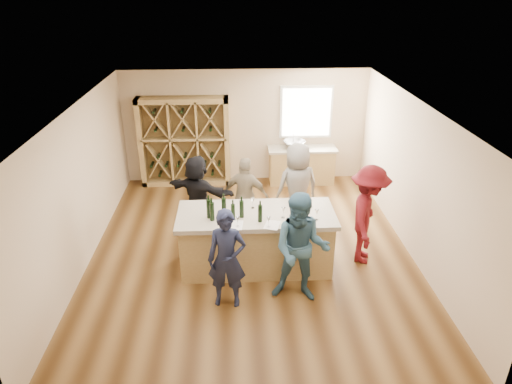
{
  "coord_description": "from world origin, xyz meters",
  "views": [
    {
      "loc": [
        -0.28,
        -7.43,
        4.75
      ],
      "look_at": [
        0.1,
        0.2,
        1.15
      ],
      "focal_mm": 32.0,
      "sensor_mm": 36.0,
      "label": 1
    }
  ],
  "objects_px": {
    "wine_bottle_b": "(212,211)",
    "wine_bottle_c": "(224,207)",
    "wine_bottle_d": "(233,212)",
    "wine_bottle_e": "(242,209)",
    "wine_bottle_a": "(209,209)",
    "wine_bottle_f": "(260,213)",
    "person_far_right": "(297,188)",
    "person_server": "(368,215)",
    "sink": "(294,144)",
    "person_far_left": "(198,194)",
    "wine_rack": "(185,142)",
    "person_far_mid": "(246,196)",
    "person_near_left": "(227,259)",
    "tasting_counter_base": "(256,242)",
    "person_near_right": "(301,249)"
  },
  "relations": [
    {
      "from": "person_near_left",
      "to": "wine_bottle_f",
      "type": "xyz_separation_m",
      "value": [
        0.55,
        0.72,
        0.4
      ]
    },
    {
      "from": "person_server",
      "to": "person_far_mid",
      "type": "xyz_separation_m",
      "value": [
        -2.13,
        1.14,
        -0.12
      ]
    },
    {
      "from": "tasting_counter_base",
      "to": "person_server",
      "type": "height_order",
      "value": "person_server"
    },
    {
      "from": "person_far_left",
      "to": "wine_bottle_e",
      "type": "bearing_deg",
      "value": 146.52
    },
    {
      "from": "person_far_right",
      "to": "wine_bottle_c",
      "type": "bearing_deg",
      "value": 27.29
    },
    {
      "from": "person_far_left",
      "to": "wine_bottle_f",
      "type": "xyz_separation_m",
      "value": [
        1.16,
        -1.71,
        0.42
      ]
    },
    {
      "from": "wine_rack",
      "to": "wine_bottle_f",
      "type": "bearing_deg",
      "value": -68.33
    },
    {
      "from": "person_near_left",
      "to": "person_near_right",
      "type": "bearing_deg",
      "value": 9.71
    },
    {
      "from": "sink",
      "to": "wine_bottle_f",
      "type": "height_order",
      "value": "wine_bottle_f"
    },
    {
      "from": "wine_bottle_c",
      "to": "person_far_left",
      "type": "relative_size",
      "value": 0.2
    },
    {
      "from": "wine_rack",
      "to": "person_near_left",
      "type": "height_order",
      "value": "wine_rack"
    },
    {
      "from": "wine_rack",
      "to": "wine_bottle_e",
      "type": "xyz_separation_m",
      "value": [
        1.32,
        -3.9,
        0.13
      ]
    },
    {
      "from": "wine_bottle_a",
      "to": "person_near_right",
      "type": "height_order",
      "value": "person_near_right"
    },
    {
      "from": "tasting_counter_base",
      "to": "wine_bottle_e",
      "type": "xyz_separation_m",
      "value": [
        -0.25,
        -0.13,
        0.73
      ]
    },
    {
      "from": "person_far_right",
      "to": "wine_bottle_b",
      "type": "bearing_deg",
      "value": 26.73
    },
    {
      "from": "wine_bottle_c",
      "to": "person_server",
      "type": "distance_m",
      "value": 2.57
    },
    {
      "from": "sink",
      "to": "person_far_left",
      "type": "height_order",
      "value": "person_far_left"
    },
    {
      "from": "sink",
      "to": "person_near_right",
      "type": "bearing_deg",
      "value": -95.89
    },
    {
      "from": "wine_bottle_e",
      "to": "wine_bottle_b",
      "type": "bearing_deg",
      "value": -170.88
    },
    {
      "from": "wine_bottle_b",
      "to": "wine_rack",
      "type": "bearing_deg",
      "value": 101.69
    },
    {
      "from": "wine_bottle_a",
      "to": "wine_bottle_f",
      "type": "distance_m",
      "value": 0.87
    },
    {
      "from": "wine_bottle_e",
      "to": "person_far_right",
      "type": "distance_m",
      "value": 1.89
    },
    {
      "from": "tasting_counter_base",
      "to": "wine_bottle_c",
      "type": "xyz_separation_m",
      "value": [
        -0.55,
        -0.05,
        0.74
      ]
    },
    {
      "from": "person_near_right",
      "to": "wine_rack",
      "type": "bearing_deg",
      "value": 127.67
    },
    {
      "from": "wine_bottle_d",
      "to": "wine_bottle_e",
      "type": "distance_m",
      "value": 0.17
    },
    {
      "from": "wine_bottle_b",
      "to": "person_server",
      "type": "relative_size",
      "value": 0.17
    },
    {
      "from": "wine_bottle_c",
      "to": "wine_bottle_e",
      "type": "height_order",
      "value": "wine_bottle_c"
    },
    {
      "from": "tasting_counter_base",
      "to": "person_near_left",
      "type": "distance_m",
      "value": 1.18
    },
    {
      "from": "wine_bottle_b",
      "to": "wine_bottle_d",
      "type": "height_order",
      "value": "wine_bottle_b"
    },
    {
      "from": "wine_rack",
      "to": "wine_bottle_b",
      "type": "relative_size",
      "value": 6.8
    },
    {
      "from": "wine_bottle_b",
      "to": "person_far_right",
      "type": "bearing_deg",
      "value": 43.48
    },
    {
      "from": "wine_bottle_b",
      "to": "wine_bottle_c",
      "type": "height_order",
      "value": "wine_bottle_b"
    },
    {
      "from": "wine_bottle_d",
      "to": "person_far_right",
      "type": "distance_m",
      "value": 2.04
    },
    {
      "from": "wine_rack",
      "to": "wine_bottle_d",
      "type": "height_order",
      "value": "wine_rack"
    },
    {
      "from": "person_near_right",
      "to": "person_far_mid",
      "type": "distance_m",
      "value": 2.35
    },
    {
      "from": "wine_bottle_c",
      "to": "person_far_mid",
      "type": "bearing_deg",
      "value": 72.86
    },
    {
      "from": "sink",
      "to": "person_near_left",
      "type": "bearing_deg",
      "value": -109.1
    },
    {
      "from": "tasting_counter_base",
      "to": "person_far_left",
      "type": "relative_size",
      "value": 1.61
    },
    {
      "from": "wine_rack",
      "to": "wine_bottle_d",
      "type": "xyz_separation_m",
      "value": [
        1.17,
        -3.98,
        0.12
      ]
    },
    {
      "from": "person_server",
      "to": "person_near_right",
      "type": "bearing_deg",
      "value": 147.19
    },
    {
      "from": "person_near_left",
      "to": "wine_bottle_d",
      "type": "bearing_deg",
      "value": 88.5
    },
    {
      "from": "wine_bottle_b",
      "to": "person_far_mid",
      "type": "relative_size",
      "value": 0.2
    },
    {
      "from": "person_near_right",
      "to": "wine_bottle_f",
      "type": "relative_size",
      "value": 6.19
    },
    {
      "from": "wine_bottle_b",
      "to": "wine_bottle_e",
      "type": "distance_m",
      "value": 0.5
    },
    {
      "from": "person_far_mid",
      "to": "sink",
      "type": "bearing_deg",
      "value": -98.67
    },
    {
      "from": "person_near_right",
      "to": "person_far_right",
      "type": "relative_size",
      "value": 1.0
    },
    {
      "from": "sink",
      "to": "tasting_counter_base",
      "type": "relative_size",
      "value": 0.21
    },
    {
      "from": "tasting_counter_base",
      "to": "person_near_right",
      "type": "relative_size",
      "value": 1.4
    },
    {
      "from": "sink",
      "to": "person_far_left",
      "type": "xyz_separation_m",
      "value": [
        -2.24,
        -2.29,
        -0.21
      ]
    },
    {
      "from": "wine_bottle_b",
      "to": "person_far_left",
      "type": "xyz_separation_m",
      "value": [
        -0.37,
        1.62,
        -0.44
      ]
    }
  ]
}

